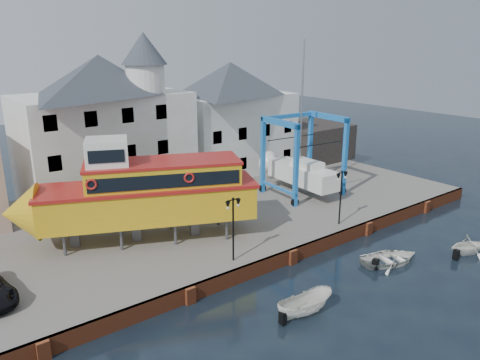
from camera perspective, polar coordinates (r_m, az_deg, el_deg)
ground at (r=31.98m, az=6.34°, el=-10.10°), size 140.00×140.00×0.00m
hardstanding at (r=39.71m, az=-4.68°, el=-3.77°), size 44.00×22.00×1.00m
quay_wall at (r=31.82m, az=6.24°, el=-9.23°), size 44.00×0.47×1.00m
building_white_main at (r=42.19m, az=-16.07°, el=6.49°), size 14.00×8.30×14.00m
building_white_right at (r=49.51m, az=-1.15°, el=7.70°), size 12.00×8.00×11.20m
shed_dark at (r=55.21m, az=8.53°, el=4.67°), size 8.00×7.00×4.00m
lamp_post_left at (r=28.74m, az=-0.85°, el=-4.07°), size 1.12×0.32×4.20m
lamp_post_right at (r=35.31m, az=12.26°, el=-0.45°), size 1.12×0.32×4.20m
tour_boat at (r=32.42m, az=-12.75°, el=-1.59°), size 16.81×10.29×7.24m
travel_lift at (r=42.81m, az=6.98°, el=1.54°), size 6.60×9.02×13.42m
motorboat_a at (r=26.80m, az=7.83°, el=-15.90°), size 3.69×1.79×1.37m
motorboat_b at (r=33.46m, az=17.80°, el=-9.58°), size 4.86×4.05×0.87m
motorboat_c at (r=36.80m, az=25.97°, el=-8.06°), size 3.57×3.34×1.52m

